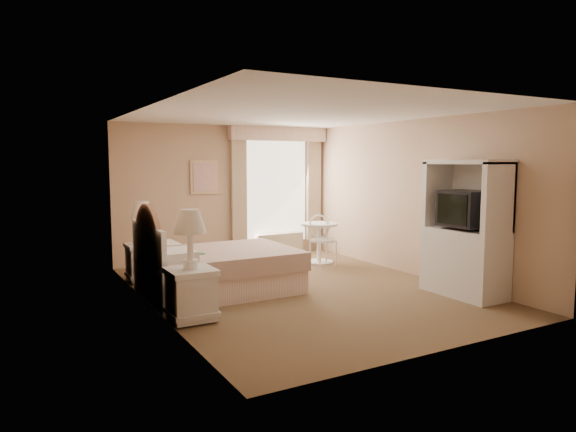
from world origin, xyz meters
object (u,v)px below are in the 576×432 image
round_table (319,236)px  cafe_chair (322,236)px  nightstand_near (191,280)px  nightstand_far (143,252)px  bed (215,269)px  armoire (465,240)px

round_table → cafe_chair: bearing=-110.2°
nightstand_near → nightstand_far: bearing=90.0°
bed → nightstand_far: bed is taller
bed → round_table: size_ratio=2.86×
nightstand_near → armoire: size_ratio=0.69×
nightstand_near → round_table: 3.81m
bed → nightstand_near: 1.32m
bed → armoire: 3.48m
round_table → armoire: bearing=-79.7°
nightstand_far → round_table: nightstand_far is taller
bed → cafe_chair: size_ratio=2.31×
nightstand_far → round_table: size_ratio=1.67×
bed → round_table: (2.41, 1.07, 0.15)m
nightstand_far → round_table: (3.13, -0.10, 0.03)m
bed → nightstand_near: (-0.71, -1.10, 0.15)m
bed → nightstand_near: bearing=-123.0°
nightstand_near → armoire: armoire is taller
round_table → armoire: armoire is taller
nightstand_far → cafe_chair: bearing=-5.6°
bed → armoire: (2.94, -1.82, 0.44)m
cafe_chair → armoire: (0.60, -2.69, 0.25)m
bed → nightstand_near: nightstand_near is taller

